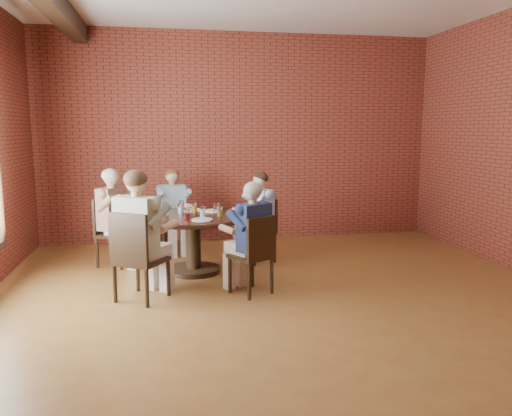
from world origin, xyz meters
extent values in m
plane|color=brown|center=(0.00, 0.00, 0.00)|extent=(7.00, 7.00, 0.00)
plane|color=maroon|center=(0.00, 3.50, 1.70)|extent=(7.00, 0.00, 7.00)
cylinder|color=black|center=(-0.90, 1.59, 0.03)|extent=(0.68, 0.68, 0.06)
cylinder|color=black|center=(-0.90, 1.59, 0.35)|extent=(0.19, 0.19, 0.64)
cylinder|color=#3E2116|center=(-0.90, 1.59, 0.72)|extent=(1.36, 1.36, 0.05)
cube|color=black|center=(0.03, 1.95, 0.43)|extent=(0.51, 0.51, 0.04)
cube|color=black|center=(0.19, 2.02, 0.67)|extent=(0.18, 0.38, 0.44)
cylinder|color=black|center=(-0.19, 2.05, 0.21)|extent=(0.04, 0.04, 0.41)
cylinder|color=black|center=(-0.07, 1.74, 0.21)|extent=(0.04, 0.04, 0.41)
cylinder|color=black|center=(0.12, 2.17, 0.21)|extent=(0.04, 0.04, 0.41)
cylinder|color=black|center=(0.24, 1.86, 0.21)|extent=(0.04, 0.04, 0.41)
cube|color=black|center=(-1.13, 2.68, 0.43)|extent=(0.46, 0.46, 0.04)
cube|color=black|center=(-1.17, 2.85, 0.67)|extent=(0.39, 0.12, 0.45)
cylinder|color=black|center=(-1.26, 2.48, 0.21)|extent=(0.04, 0.04, 0.41)
cylinder|color=black|center=(-0.93, 2.55, 0.21)|extent=(0.04, 0.04, 0.41)
cylinder|color=black|center=(-1.32, 2.81, 0.21)|extent=(0.04, 0.04, 0.41)
cylinder|color=black|center=(-1.00, 2.87, 0.21)|extent=(0.04, 0.04, 0.41)
cube|color=black|center=(-1.92, 2.09, 0.43)|extent=(0.56, 0.56, 0.04)
cube|color=black|center=(-2.09, 2.18, 0.69)|extent=(0.22, 0.39, 0.48)
cylinder|color=black|center=(-1.84, 1.85, 0.21)|extent=(0.04, 0.04, 0.41)
cylinder|color=black|center=(-1.68, 2.17, 0.21)|extent=(0.04, 0.04, 0.41)
cylinder|color=black|center=(-2.16, 2.01, 0.21)|extent=(0.04, 0.04, 0.41)
cylinder|color=black|center=(-2.00, 2.33, 0.21)|extent=(0.04, 0.04, 0.41)
cube|color=black|center=(-1.51, 0.64, 0.43)|extent=(0.65, 0.65, 0.04)
cube|color=black|center=(-1.63, 0.46, 0.72)|extent=(0.42, 0.29, 0.54)
cylinder|color=black|center=(-1.23, 0.70, 0.21)|extent=(0.04, 0.04, 0.41)
cylinder|color=black|center=(-1.57, 0.92, 0.21)|extent=(0.04, 0.04, 0.41)
cylinder|color=black|center=(-1.45, 0.36, 0.21)|extent=(0.04, 0.04, 0.41)
cylinder|color=black|center=(-1.80, 0.58, 0.21)|extent=(0.04, 0.04, 0.41)
cube|color=black|center=(-0.31, 0.62, 0.43)|extent=(0.54, 0.54, 0.04)
cube|color=black|center=(-0.22, 0.47, 0.68)|extent=(0.36, 0.24, 0.45)
cylinder|color=black|center=(-0.25, 0.85, 0.21)|extent=(0.04, 0.04, 0.41)
cylinder|color=black|center=(-0.54, 0.68, 0.21)|extent=(0.04, 0.04, 0.41)
cylinder|color=black|center=(-0.08, 0.57, 0.21)|extent=(0.04, 0.04, 0.41)
cylinder|color=black|center=(-0.37, 0.39, 0.21)|extent=(0.04, 0.04, 0.41)
cylinder|color=white|center=(-0.62, 1.86, 0.76)|extent=(0.26, 0.26, 0.01)
cylinder|color=white|center=(-0.87, 1.97, 0.76)|extent=(0.26, 0.26, 0.01)
cylinder|color=white|center=(-1.36, 1.81, 0.76)|extent=(0.26, 0.26, 0.01)
cylinder|color=white|center=(-0.81, 1.23, 0.76)|extent=(0.26, 0.26, 0.01)
cylinder|color=white|center=(-0.59, 1.68, 0.82)|extent=(0.07, 0.07, 0.14)
cylinder|color=white|center=(-0.86, 1.79, 0.82)|extent=(0.07, 0.07, 0.14)
cylinder|color=white|center=(-1.03, 1.98, 0.82)|extent=(0.07, 0.07, 0.14)
cylinder|color=white|center=(-1.05, 1.74, 0.82)|extent=(0.07, 0.07, 0.14)
cylinder|color=white|center=(-1.24, 1.50, 0.82)|extent=(0.07, 0.07, 0.14)
cylinder|color=white|center=(-0.99, 1.22, 0.82)|extent=(0.07, 0.07, 0.14)
cylinder|color=white|center=(-0.78, 1.44, 0.82)|extent=(0.07, 0.07, 0.14)
cylinder|color=white|center=(-0.56, 1.44, 0.82)|extent=(0.07, 0.07, 0.14)
cube|color=black|center=(-0.71, 1.21, 0.75)|extent=(0.11, 0.17, 0.01)
camera|label=1|loc=(-1.22, -4.75, 1.84)|focal=35.00mm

